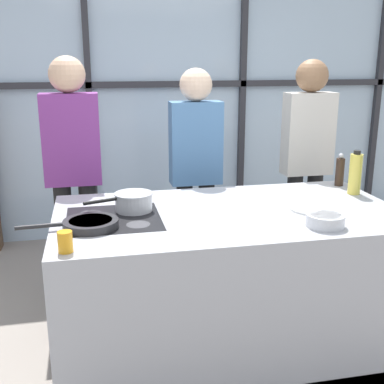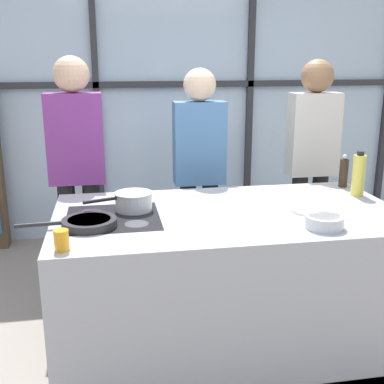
{
  "view_description": "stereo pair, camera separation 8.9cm",
  "coord_description": "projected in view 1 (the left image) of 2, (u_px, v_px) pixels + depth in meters",
  "views": [
    {
      "loc": [
        -0.76,
        -2.58,
        1.78
      ],
      "look_at": [
        -0.2,
        0.1,
        1.02
      ],
      "focal_mm": 45.0,
      "sensor_mm": 36.0,
      "label": 1
    },
    {
      "loc": [
        -0.67,
        -2.6,
        1.78
      ],
      "look_at": [
        -0.2,
        0.1,
        1.02
      ],
      "focal_mm": 45.0,
      "sensor_mm": 36.0,
      "label": 2
    }
  ],
  "objects": [
    {
      "name": "spectator_center_left",
      "position": [
        196.0,
        165.0,
        3.66
      ],
      "size": [
        0.39,
        0.24,
        1.72
      ],
      "rotation": [
        0.0,
        0.0,
        3.14
      ],
      "color": "black",
      "rests_on": "ground_plane"
    },
    {
      "name": "saucepan",
      "position": [
        133.0,
        201.0,
        2.81
      ],
      "size": [
        0.4,
        0.22,
        0.11
      ],
      "color": "silver",
      "rests_on": "demo_island"
    },
    {
      "name": "juice_glass_near",
      "position": [
        65.0,
        242.0,
        2.2
      ],
      "size": [
        0.07,
        0.07,
        0.1
      ],
      "primitive_type": "cylinder",
      "color": "orange",
      "rests_on": "demo_island"
    },
    {
      "name": "ground_plane",
      "position": [
        226.0,
        349.0,
        3.06
      ],
      "size": [
        18.0,
        18.0,
        0.0
      ],
      "primitive_type": "plane",
      "color": "gray"
    },
    {
      "name": "pepper_grinder",
      "position": [
        340.0,
        171.0,
        3.35
      ],
      "size": [
        0.06,
        0.06,
        0.23
      ],
      "color": "#332319",
      "rests_on": "demo_island"
    },
    {
      "name": "demo_island",
      "position": [
        227.0,
        283.0,
        2.94
      ],
      "size": [
        2.02,
        1.08,
        0.92
      ],
      "color": "#A8AAB2",
      "rests_on": "ground_plane"
    },
    {
      "name": "oil_bottle",
      "position": [
        355.0,
        174.0,
        3.14
      ],
      "size": [
        0.08,
        0.08,
        0.29
      ],
      "color": "#E0CC4C",
      "rests_on": "demo_island"
    },
    {
      "name": "white_plate",
      "position": [
        311.0,
        208.0,
        2.84
      ],
      "size": [
        0.25,
        0.25,
        0.01
      ],
      "primitive_type": "cylinder",
      "color": "white",
      "rests_on": "demo_island"
    },
    {
      "name": "frying_pan",
      "position": [
        89.0,
        223.0,
        2.53
      ],
      "size": [
        0.52,
        0.29,
        0.04
      ],
      "color": "#232326",
      "rests_on": "demo_island"
    },
    {
      "name": "spectator_center_right",
      "position": [
        307.0,
        154.0,
        3.83
      ],
      "size": [
        0.39,
        0.25,
        1.78
      ],
      "rotation": [
        0.0,
        0.0,
        3.14
      ],
      "color": "black",
      "rests_on": "ground_plane"
    },
    {
      "name": "spectator_far_left",
      "position": [
        73.0,
        163.0,
        3.47
      ],
      "size": [
        0.4,
        0.25,
        1.81
      ],
      "rotation": [
        0.0,
        0.0,
        3.14
      ],
      "color": "black",
      "rests_on": "ground_plane"
    },
    {
      "name": "back_window_wall",
      "position": [
        168.0,
        98.0,
        4.81
      ],
      "size": [
        6.4,
        0.1,
        2.8
      ],
      "color": "silver",
      "rests_on": "ground_plane"
    },
    {
      "name": "mixing_bowl",
      "position": [
        325.0,
        220.0,
        2.55
      ],
      "size": [
        0.2,
        0.2,
        0.07
      ],
      "color": "silver",
      "rests_on": "demo_island"
    }
  ]
}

